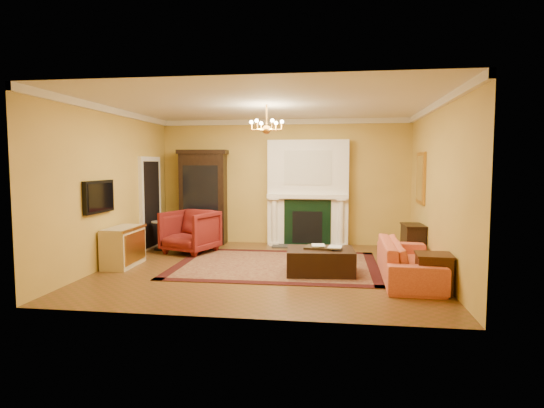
% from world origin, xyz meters
% --- Properties ---
extents(floor, '(6.00, 5.50, 0.02)m').
position_xyz_m(floor, '(0.00, 0.00, -0.01)').
color(floor, brown).
rests_on(floor, ground).
extents(ceiling, '(6.00, 5.50, 0.02)m').
position_xyz_m(ceiling, '(0.00, 0.00, 3.01)').
color(ceiling, silver).
rests_on(ceiling, wall_back).
extents(wall_back, '(6.00, 0.02, 3.00)m').
position_xyz_m(wall_back, '(0.00, 2.76, 1.50)').
color(wall_back, gold).
rests_on(wall_back, floor).
extents(wall_front, '(6.00, 0.02, 3.00)m').
position_xyz_m(wall_front, '(0.00, -2.76, 1.50)').
color(wall_front, gold).
rests_on(wall_front, floor).
extents(wall_left, '(0.02, 5.50, 3.00)m').
position_xyz_m(wall_left, '(-3.01, 0.00, 1.50)').
color(wall_left, gold).
rests_on(wall_left, floor).
extents(wall_right, '(0.02, 5.50, 3.00)m').
position_xyz_m(wall_right, '(3.01, 0.00, 1.50)').
color(wall_right, gold).
rests_on(wall_right, floor).
extents(fireplace, '(1.90, 0.70, 2.50)m').
position_xyz_m(fireplace, '(0.60, 2.57, 1.19)').
color(fireplace, white).
rests_on(fireplace, wall_back).
extents(crown_molding, '(6.00, 5.50, 0.12)m').
position_xyz_m(crown_molding, '(0.00, 0.96, 2.94)').
color(crown_molding, white).
rests_on(crown_molding, ceiling).
extents(doorway, '(0.08, 1.05, 2.10)m').
position_xyz_m(doorway, '(-2.95, 1.70, 1.05)').
color(doorway, silver).
rests_on(doorway, wall_left).
extents(tv_panel, '(0.09, 0.95, 0.58)m').
position_xyz_m(tv_panel, '(-2.95, -0.60, 1.35)').
color(tv_panel, black).
rests_on(tv_panel, wall_left).
extents(gilt_mirror, '(0.06, 0.76, 1.05)m').
position_xyz_m(gilt_mirror, '(2.97, 1.40, 1.65)').
color(gilt_mirror, gold).
rests_on(gilt_mirror, wall_right).
extents(chandelier, '(0.63, 0.55, 0.53)m').
position_xyz_m(chandelier, '(-0.00, 0.00, 2.61)').
color(chandelier, gold).
rests_on(chandelier, ceiling).
extents(oriental_rug, '(3.86, 2.91, 0.02)m').
position_xyz_m(oriental_rug, '(0.14, 0.29, 0.01)').
color(oriental_rug, '#420E12').
rests_on(oriental_rug, floor).
extents(china_cabinet, '(1.11, 0.55, 2.18)m').
position_xyz_m(china_cabinet, '(-1.93, 2.49, 1.09)').
color(china_cabinet, black).
rests_on(china_cabinet, floor).
extents(wingback_armchair, '(1.25, 1.21, 1.02)m').
position_xyz_m(wingback_armchair, '(-1.88, 1.26, 0.51)').
color(wingback_armchair, maroon).
rests_on(wingback_armchair, floor).
extents(pedestal_table, '(0.37, 0.37, 0.65)m').
position_xyz_m(pedestal_table, '(-2.66, 1.48, 0.38)').
color(pedestal_table, black).
rests_on(pedestal_table, floor).
extents(commode, '(0.49, 1.01, 0.74)m').
position_xyz_m(commode, '(-2.73, -0.16, 0.37)').
color(commode, '#C7B692').
rests_on(commode, floor).
extents(coral_sofa, '(0.70, 2.25, 0.87)m').
position_xyz_m(coral_sofa, '(2.47, -0.47, 0.44)').
color(coral_sofa, '#E56E48').
rests_on(coral_sofa, floor).
extents(end_table, '(0.51, 0.51, 0.56)m').
position_xyz_m(end_table, '(2.72, -1.22, 0.28)').
color(end_table, '#391D0F').
rests_on(end_table, floor).
extents(console_table, '(0.40, 0.66, 0.72)m').
position_xyz_m(console_table, '(2.78, 1.00, 0.36)').
color(console_table, black).
rests_on(console_table, floor).
extents(leather_ottoman, '(1.22, 0.93, 0.43)m').
position_xyz_m(leather_ottoman, '(1.00, -0.29, 0.23)').
color(leather_ottoman, black).
rests_on(leather_ottoman, oriental_rug).
extents(ottoman_tray, '(0.55, 0.46, 0.03)m').
position_xyz_m(ottoman_tray, '(0.98, -0.23, 0.47)').
color(ottoman_tray, black).
rests_on(ottoman_tray, leather_ottoman).
extents(book_a, '(0.23, 0.05, 0.31)m').
position_xyz_m(book_a, '(0.84, -0.25, 0.64)').
color(book_a, gray).
rests_on(book_a, ottoman_tray).
extents(book_b, '(0.23, 0.05, 0.31)m').
position_xyz_m(book_b, '(1.14, -0.31, 0.64)').
color(book_b, gray).
rests_on(book_b, ottoman_tray).
extents(topiary_left, '(0.17, 0.17, 0.45)m').
position_xyz_m(topiary_left, '(0.08, 2.53, 1.48)').
color(topiary_left, tan).
rests_on(topiary_left, fireplace).
extents(topiary_right, '(0.18, 0.18, 0.48)m').
position_xyz_m(topiary_right, '(1.18, 2.53, 1.49)').
color(topiary_right, tan).
rests_on(topiary_right, fireplace).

